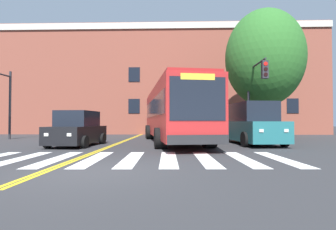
# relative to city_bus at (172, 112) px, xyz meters

# --- Properties ---
(ground_plane) EXTENTS (120.00, 120.00, 0.00)m
(ground_plane) POSITION_rel_city_bus_xyz_m (-1.96, -9.55, -1.81)
(ground_plane) COLOR #303033
(crosswalk) EXTENTS (13.13, 4.20, 0.01)m
(crosswalk) POSITION_rel_city_bus_xyz_m (-2.53, -7.33, -1.81)
(crosswalk) COLOR white
(crosswalk) RESTS_ON ground
(lane_line_yellow_inner) EXTENTS (0.12, 36.00, 0.01)m
(lane_line_yellow_inner) POSITION_rel_city_bus_xyz_m (-3.18, 6.67, -1.81)
(lane_line_yellow_inner) COLOR gold
(lane_line_yellow_inner) RESTS_ON ground
(lane_line_yellow_outer) EXTENTS (0.12, 36.00, 0.01)m
(lane_line_yellow_outer) POSITION_rel_city_bus_xyz_m (-3.02, 6.67, -1.81)
(lane_line_yellow_outer) COLOR gold
(lane_line_yellow_outer) RESTS_ON ground
(city_bus) EXTENTS (4.45, 12.71, 3.34)m
(city_bus) POSITION_rel_city_bus_xyz_m (0.00, 0.00, 0.00)
(city_bus) COLOR #B22323
(city_bus) RESTS_ON ground
(car_black_near_lane) EXTENTS (2.24, 3.99, 1.80)m
(car_black_near_lane) POSITION_rel_city_bus_xyz_m (-4.87, -2.68, -0.99)
(car_black_near_lane) COLOR black
(car_black_near_lane) RESTS_ON ground
(car_teal_far_lane) EXTENTS (2.57, 5.15, 2.29)m
(car_teal_far_lane) POSITION_rel_city_bus_xyz_m (4.42, -1.49, -0.73)
(car_teal_far_lane) COLOR #236B70
(car_teal_far_lane) RESTS_ON ground
(traffic_light_near_corner) EXTENTS (0.34, 3.46, 5.31)m
(traffic_light_near_corner) POSITION_rel_city_bus_xyz_m (5.18, 0.49, 1.70)
(traffic_light_near_corner) COLOR #28282D
(traffic_light_near_corner) RESTS_ON ground
(street_tree_curbside_large) EXTENTS (6.12, 6.31, 9.37)m
(street_tree_curbside_large) POSITION_rel_city_bus_xyz_m (6.64, 3.04, 4.05)
(street_tree_curbside_large) COLOR #4C3D2D
(street_tree_curbside_large) RESTS_ON ground
(building_facade) EXTENTS (37.68, 7.59, 10.92)m
(building_facade) POSITION_rel_city_bus_xyz_m (-3.80, 12.73, 3.66)
(building_facade) COLOR brown
(building_facade) RESTS_ON ground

